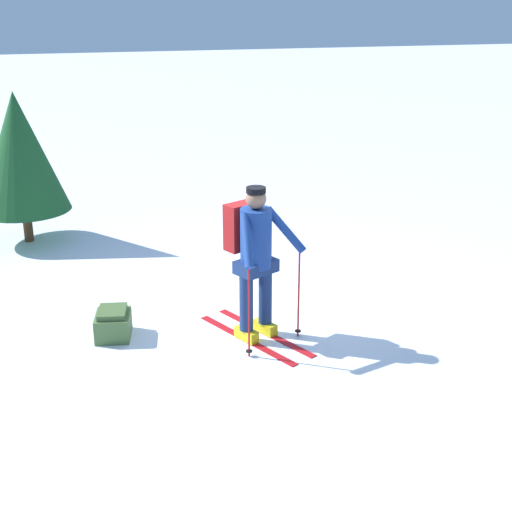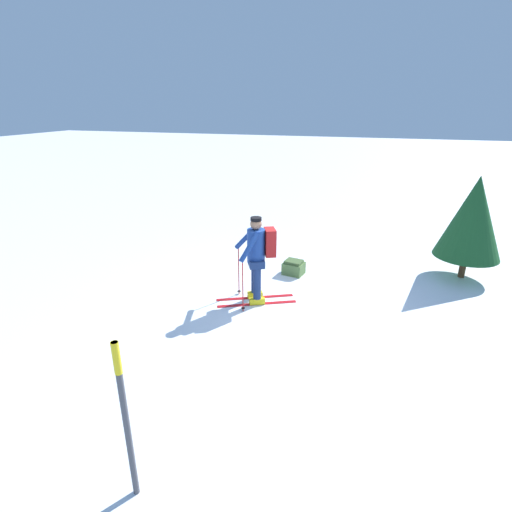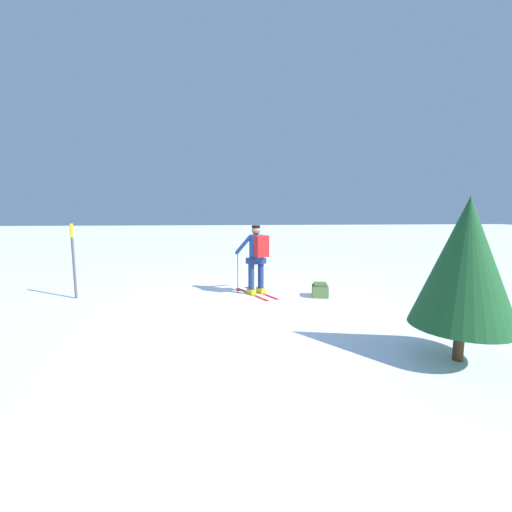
{
  "view_description": "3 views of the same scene",
  "coord_description": "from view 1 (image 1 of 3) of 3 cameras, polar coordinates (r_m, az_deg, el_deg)",
  "views": [
    {
      "loc": [
        2.05,
        7.65,
        3.62
      ],
      "look_at": [
        0.12,
        0.75,
        0.96
      ],
      "focal_mm": 50.0,
      "sensor_mm": 36.0,
      "label": 1
    },
    {
      "loc": [
        -6.62,
        -1.35,
        3.71
      ],
      "look_at": [
        0.12,
        0.75,
        0.96
      ],
      "focal_mm": 28.0,
      "sensor_mm": 36.0,
      "label": 2
    },
    {
      "loc": [
        -0.61,
        -7.65,
        2.1
      ],
      "look_at": [
        0.12,
        0.75,
        0.96
      ],
      "focal_mm": 24.0,
      "sensor_mm": 36.0,
      "label": 3
    }
  ],
  "objects": [
    {
      "name": "ground_plane",
      "position": [
        8.71,
        -0.55,
        -4.18
      ],
      "size": [
        80.0,
        80.0,
        0.0
      ],
      "primitive_type": "plane",
      "color": "white"
    },
    {
      "name": "skier",
      "position": [
        7.65,
        -0.17,
        0.34
      ],
      "size": [
        1.04,
        1.56,
        1.72
      ],
      "color": "red",
      "rests_on": "ground_plane"
    },
    {
      "name": "dropped_backpack",
      "position": [
        8.11,
        -11.36,
        -5.33
      ],
      "size": [
        0.45,
        0.51,
        0.33
      ],
      "color": "#4C6B38",
      "rests_on": "ground_plane"
    },
    {
      "name": "pine_tree",
      "position": [
        11.21,
        -18.42,
        7.88
      ],
      "size": [
        1.37,
        1.37,
        2.28
      ],
      "color": "#4C331E",
      "rests_on": "ground_plane"
    }
  ]
}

